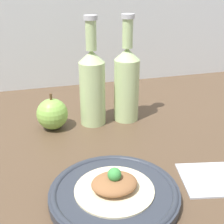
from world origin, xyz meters
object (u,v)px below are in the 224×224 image
object	(u,v)px
plate	(114,193)
apple	(52,114)
cider_bottle_left	(94,85)
plated_food	(114,185)
cider_bottle_right	(127,82)

from	to	relation	value
plate	apple	bearing A→B (deg)	103.86
plate	cider_bottle_left	distance (cm)	35.96
plate	plated_food	xyz separation A→B (cm)	(-0.00, 0.00, 2.01)
plated_food	cider_bottle_left	distance (cm)	35.42
apple	cider_bottle_left	bearing A→B (deg)	1.90
cider_bottle_right	apple	world-z (taller)	cider_bottle_right
plate	plated_food	bearing A→B (deg)	104.04
plated_food	cider_bottle_right	xyz separation A→B (cm)	(13.44, 34.17, 8.52)
plate	plated_food	world-z (taller)	plated_food
plated_food	cider_bottle_right	distance (cm)	37.70
apple	cider_bottle_right	bearing A→B (deg)	1.05
apple	plate	bearing A→B (deg)	-76.14
plated_food	plate	bearing A→B (deg)	-75.96
plated_food	apple	bearing A→B (deg)	103.86
plate	apple	distance (cm)	34.93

